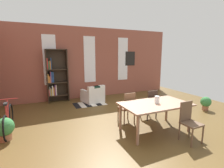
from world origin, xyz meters
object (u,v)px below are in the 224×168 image
Objects in this scene: potted_plant_corner at (206,103)px; dining_chair_far_left at (128,107)px; vase_on_table at (157,100)px; bicycle_second at (9,120)px; dining_chair_far_right at (150,103)px; potted_plant_by_shelf at (4,128)px; dining_table at (155,106)px; armchair_white at (93,96)px; bookshelf_tall at (55,77)px; dining_chair_near_right at (189,120)px.

dining_chair_far_left is at bearing 177.17° from potted_plant_corner.
bicycle_second is (-3.65, 1.58, -0.55)m from vase_on_table.
potted_plant_by_shelf is (-4.04, 0.33, -0.21)m from dining_chair_far_right.
dining_table is 0.88m from dining_chair_far_left.
dining_chair_far_left reaches higher than armchair_white.
dining_table is at bearing -62.73° from bookshelf_tall.
vase_on_table is 4.02m from bicycle_second.
dining_chair_far_right reaches higher than dining_table.
vase_on_table is at bearing 115.24° from dining_chair_near_right.
dining_chair_far_right is 0.98× the size of armchair_white.
dining_chair_near_right is 4.44m from potted_plant_by_shelf.
dining_chair_near_right is 1.70× the size of potted_plant_by_shelf.
dining_chair_near_right is 2.80m from potted_plant_corner.
armchair_white is 4.47m from potted_plant_corner.
potted_plant_corner is (2.85, 0.60, -0.41)m from dining_table.
potted_plant_corner is (6.48, -0.49, -0.02)m from potted_plant_by_shelf.
bicycle_second is at bearing -121.06° from bookshelf_tall.
dining_table reaches higher than potted_plant_by_shelf.
vase_on_table is at bearing -62.16° from bookshelf_tall.
dining_chair_far_left reaches higher than bicycle_second.
potted_plant_by_shelf is 1.12× the size of potted_plant_corner.
dining_chair_far_left is (-0.46, 0.76, -0.36)m from vase_on_table.
dining_table is 1.09× the size of bicycle_second.
bicycle_second reaches higher than potted_plant_corner.
dining_chair_far_right is 0.42× the size of bookshelf_tall.
armchair_white is at bearing 95.29° from dining_chair_far_left.
armchair_white is at bearing 141.57° from potted_plant_corner.
dining_chair_far_right reaches higher than potted_plant_by_shelf.
bicycle_second is (-3.19, 0.83, -0.19)m from dining_chair_far_left.
vase_on_table is at bearing -23.45° from bicycle_second.
dining_chair_far_left is (-0.82, 1.52, 0.00)m from dining_chair_near_right.
armchair_white is (1.45, -0.70, -0.83)m from bookshelf_tall.
bookshelf_tall is 2.36× the size of armchair_white.
potted_plant_by_shelf is 6.49m from potted_plant_corner.
dining_chair_far_right is at bearing -11.62° from bicycle_second.
bookshelf_tall reaches higher than potted_plant_by_shelf.
dining_chair_far_right is 1.89× the size of potted_plant_corner.
dining_chair_near_right is 1.00× the size of dining_chair_far_right.
vase_on_table is 3.88m from potted_plant_by_shelf.
vase_on_table is 0.21× the size of dining_chair_near_right.
dining_table is 0.19m from vase_on_table.
dining_chair_near_right is 0.98× the size of armchair_white.
dining_chair_near_right and dining_chair_far_left have the same top height.
dining_table is at bearing -16.64° from potted_plant_by_shelf.
dining_table is 9.39× the size of vase_on_table.
dining_chair_far_left is 0.57× the size of bicycle_second.
vase_on_table is 0.21× the size of dining_chair_far_left.
potted_plant_by_shelf reaches higher than potted_plant_corner.
dining_chair_near_right is at bearing -150.93° from potted_plant_corner.
bicycle_second is at bearing 156.55° from vase_on_table.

